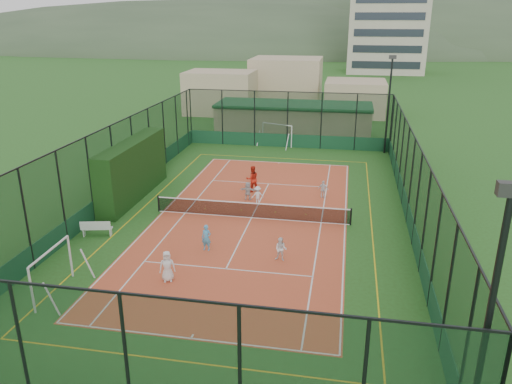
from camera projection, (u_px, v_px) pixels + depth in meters
ground at (252, 218)px, 29.61m from camera, size 300.00×300.00×0.00m
court_slab at (252, 218)px, 29.61m from camera, size 11.17×23.97×0.01m
tennis_net at (251, 210)px, 29.44m from camera, size 11.67×0.12×1.06m
perimeter_fence at (251, 178)px, 28.77m from camera, size 18.12×34.12×5.00m
floodlight_se at (482, 353)px, 11.39m from camera, size 0.60×0.26×8.25m
floodlight_ne at (388, 106)px, 42.12m from camera, size 0.60×0.26×8.25m
clubhouse at (293, 119)px, 49.45m from camera, size 15.20×7.20×3.15m
distant_hills at (336, 50)px, 168.49m from camera, size 200.00×60.00×24.00m
hedge_left at (133, 170)px, 32.44m from camera, size 1.28×8.54×3.74m
white_bench at (97, 228)px, 27.12m from camera, size 1.70×0.80×0.92m
futsal_goal_near at (52, 272)px, 21.31m from camera, size 3.16×0.98×2.03m
futsal_goal_far at (277, 135)px, 45.53m from camera, size 3.21×1.93×1.99m
child_near_left at (167, 266)px, 22.41m from camera, size 0.83×0.68×1.45m
child_near_mid at (206, 238)px, 25.36m from camera, size 0.52×0.37×1.37m
child_near_right at (281, 249)px, 24.31m from camera, size 0.63×0.52×1.20m
child_far_left at (258, 195)px, 31.56m from camera, size 0.87×0.66×1.19m
child_far_right at (323, 189)px, 32.67m from camera, size 0.73×0.42×1.17m
child_far_back at (248, 191)px, 32.33m from camera, size 1.12×0.39×1.19m
coach at (252, 179)px, 33.73m from camera, size 1.08×1.00×1.80m
tennis_balls at (262, 210)px, 30.64m from camera, size 6.30×1.14×0.07m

